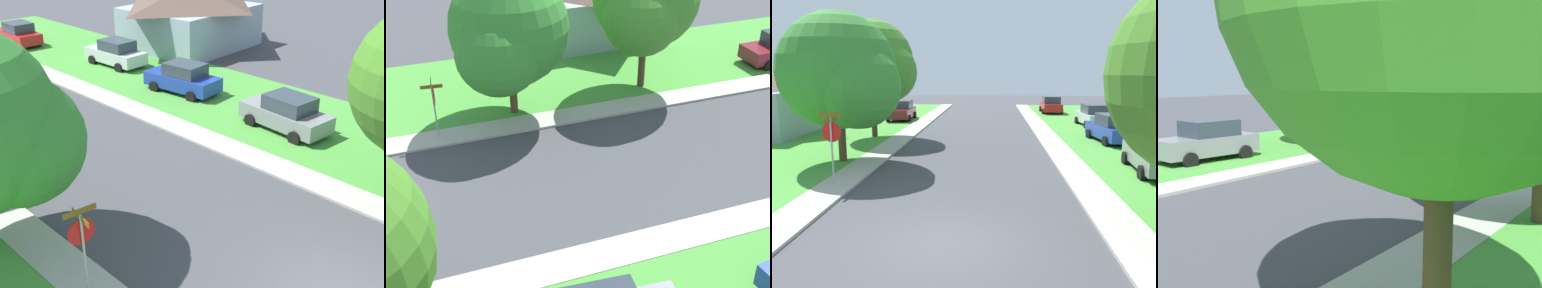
% 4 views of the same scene
% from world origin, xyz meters
% --- Properties ---
extents(ground_plane, '(120.00, 120.00, 0.00)m').
position_xyz_m(ground_plane, '(0.00, 0.00, 0.00)').
color(ground_plane, '#424247').
extents(sidewalk_east, '(1.40, 56.00, 0.10)m').
position_xyz_m(sidewalk_east, '(4.70, 12.00, 0.05)').
color(sidewalk_east, '#ADA89E').
rests_on(sidewalk_east, ground).
extents(lawn_east, '(8.00, 56.00, 0.08)m').
position_xyz_m(lawn_east, '(9.40, 12.00, 0.04)').
color(lawn_east, '#479338').
rests_on(lawn_east, ground).
extents(sidewalk_west, '(1.40, 56.00, 0.10)m').
position_xyz_m(sidewalk_west, '(-4.70, 12.00, 0.05)').
color(sidewalk_west, '#ADA89E').
rests_on(sidewalk_west, ground).
extents(lawn_west, '(8.00, 56.00, 0.08)m').
position_xyz_m(lawn_west, '(-9.40, 12.00, 0.04)').
color(lawn_west, '#479338').
rests_on(lawn_west, ground).
extents(stop_sign_far_corner, '(0.92, 0.92, 2.77)m').
position_xyz_m(stop_sign_far_corner, '(-4.85, 4.67, 1.89)').
color(stop_sign_far_corner, '#9E9EA3').
rests_on(stop_sign_far_corner, ground).
extents(car_red_behind_trees, '(2.11, 4.34, 1.76)m').
position_xyz_m(car_red_behind_trees, '(7.04, 30.93, 0.87)').
color(car_red_behind_trees, red).
rests_on(car_red_behind_trees, ground).
extents(car_maroon_across_road, '(2.13, 4.35, 1.76)m').
position_xyz_m(car_maroon_across_road, '(-6.83, 24.20, 0.87)').
color(car_maroon_across_road, maroon).
rests_on(car_maroon_across_road, ground).
extents(car_silver_far_down_street, '(2.20, 4.38, 1.76)m').
position_xyz_m(car_silver_far_down_street, '(8.91, 21.37, 0.87)').
color(car_silver_far_down_street, silver).
rests_on(car_silver_far_down_street, ground).
extents(car_blue_near_corner, '(2.39, 4.47, 1.76)m').
position_xyz_m(car_blue_near_corner, '(8.30, 14.45, 0.87)').
color(car_blue_near_corner, '#1E389E').
rests_on(car_blue_near_corner, ground).
extents(tree_sidewalk_near, '(5.74, 5.34, 6.95)m').
position_xyz_m(tree_sidewalk_near, '(-5.65, 8.18, 4.11)').
color(tree_sidewalk_near, '#4C3823').
rests_on(tree_sidewalk_near, ground).
extents(tree_sidewalk_far, '(5.63, 5.24, 7.48)m').
position_xyz_m(tree_sidewalk_far, '(-6.24, 15.12, 4.69)').
color(tree_sidewalk_far, '#4C3823').
rests_on(tree_sidewalk_far, ground).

